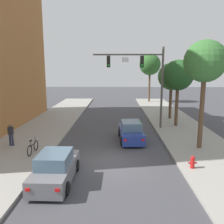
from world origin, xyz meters
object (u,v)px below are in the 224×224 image
Objects in this scene: car_following_grey at (56,168)px; street_tree_nearest at (205,62)px; car_lead_blue at (131,132)px; traffic_signal_mast at (143,73)px; street_tree_second at (178,76)px; street_tree_third at (172,77)px; pedestrian_sidewalk_left_walker at (11,134)px; bicycle_leaning at (33,147)px; fire_hydrant at (193,162)px; street_tree_farthest at (150,65)px.

street_tree_nearest is (9.00, 5.02, 5.39)m from car_following_grey.
traffic_signal_mast is at bearing 71.72° from car_lead_blue.
car_lead_blue is 0.67× the size of street_tree_second.
traffic_signal_mast reaches higher than street_tree_third.
traffic_signal_mast is 5.63m from street_tree_third.
pedestrian_sidewalk_left_walker is at bearing 131.39° from car_following_grey.
pedestrian_sidewalk_left_walker is 14.49m from street_tree_nearest.
pedestrian_sidewalk_left_walker is 17.33m from street_tree_third.
bicycle_leaning is 0.24× the size of street_tree_nearest.
fire_hydrant is (9.87, -2.21, -0.03)m from bicycle_leaning.
street_tree_third is at bearing 35.78° from pedestrian_sidewalk_left_walker.
street_tree_second reaches higher than pedestrian_sidewalk_left_walker.
street_tree_third is at bearing 82.67° from fire_hydrant.
car_following_grey is 0.57× the size of street_tree_nearest.
pedestrian_sidewalk_left_walker is 0.26× the size of street_tree_third.
fire_hydrant is 0.11× the size of street_tree_second.
street_tree_nearest is at bearing -23.27° from car_lead_blue.
fire_hydrant is at bearing -98.78° from street_tree_second.
pedestrian_sidewalk_left_walker is 2.64m from bicycle_leaning.
street_tree_nearest reaches higher than car_lead_blue.
car_following_grey is 4.45m from bicycle_leaning.
street_tree_third is (3.65, 4.25, -0.52)m from traffic_signal_mast.
car_following_grey is at bearing -121.04° from car_lead_blue.
street_tree_third is at bearing 89.18° from street_tree_nearest.
bicycle_leaning is (2.10, -1.50, -0.52)m from pedestrian_sidewalk_left_walker.
car_following_grey is (-4.25, -7.06, 0.00)m from car_lead_blue.
traffic_signal_mast is 1.01× the size of street_tree_nearest.
fire_hydrant is at bearing -12.60° from bicycle_leaning.
car_following_grey is at bearing -127.66° from street_tree_second.
car_following_grey is 2.60× the size of pedestrian_sidewalk_left_walker.
pedestrian_sidewalk_left_walker is 0.22× the size of street_tree_nearest.
traffic_signal_mast is at bearing 63.10° from car_following_grey.
car_following_grey is at bearing -121.22° from street_tree_third.
car_following_grey is 11.63m from street_tree_nearest.
street_tree_nearest reaches higher than pedestrian_sidewalk_left_walker.
bicycle_leaning is 2.46× the size of fire_hydrant.
street_tree_nearest reaches higher than car_following_grey.
street_tree_second is (13.54, 6.41, 3.98)m from pedestrian_sidewalk_left_walker.
street_tree_nearest is at bearing -58.93° from traffic_signal_mast.
car_lead_blue is at bearing -108.28° from traffic_signal_mast.
bicycle_leaning is (-2.48, 3.69, -0.18)m from car_following_grey.
pedestrian_sidewalk_left_walker is 0.21× the size of street_tree_farthest.
car_lead_blue is (-1.25, -3.77, -4.61)m from traffic_signal_mast.
street_tree_nearest is at bearing -89.62° from street_tree_second.
traffic_signal_mast is 10.42× the size of fire_hydrant.
street_tree_third is at bearing 86.93° from street_tree_second.
street_tree_farthest is (8.65, 28.82, 5.59)m from car_following_grey.
street_tree_farthest reaches higher than traffic_signal_mast.
street_tree_second is at bearing 43.98° from car_lead_blue.
street_tree_second is 3.49m from street_tree_third.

